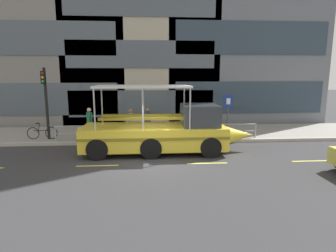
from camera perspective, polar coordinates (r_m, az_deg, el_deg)
ground_plane at (r=13.07m, az=-3.10°, el=-6.87°), size 120.00×120.00×0.00m
sidewalk at (r=18.47m, az=-3.42°, el=-1.47°), size 32.00×4.80×0.18m
curb_edge at (r=16.04m, az=-3.31°, el=-3.28°), size 32.00×0.18×0.18m
lane_centreline at (r=12.40m, az=-3.04°, el=-7.81°), size 25.80×0.12×0.01m
curb_guardrail at (r=16.24m, az=-2.08°, el=-0.69°), size 11.68×0.09×0.86m
traffic_light_pole at (r=17.43m, az=-23.61°, el=5.52°), size 0.24×0.46×4.09m
parking_sign at (r=17.31m, az=12.08°, el=3.54°), size 0.60×0.12×2.51m
leaned_bicycle at (r=17.85m, az=-24.17°, el=-1.26°), size 1.74×0.46×0.96m
duck_tour_boat at (r=14.07m, az=-0.81°, el=-1.19°), size 8.78×2.51×3.36m
pedestrian_near_bow at (r=17.93m, az=7.54°, el=1.83°), size 0.51×0.24×1.76m
pedestrian_mid_left at (r=17.44m, az=-4.14°, el=1.47°), size 0.43×0.31×1.66m
pedestrian_mid_right at (r=16.84m, az=-7.57°, el=1.16°), size 0.26×0.48×1.70m
pedestrian_near_stern at (r=17.34m, az=-15.66°, el=1.26°), size 0.37×0.39×1.76m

